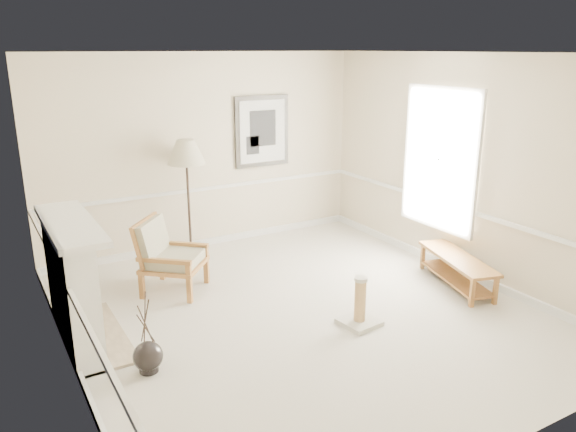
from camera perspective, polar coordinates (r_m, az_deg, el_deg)
The scene contains 8 objects.
ground at distance 6.61m, azimuth 1.26°, elevation -9.78°, with size 5.50×5.50×0.00m, color silver.
room at distance 6.15m, azimuth 2.10°, elevation 6.57°, with size 5.04×5.54×2.92m.
fireplace at distance 6.13m, azimuth -20.99°, elevation -6.54°, with size 0.64×1.64×1.31m.
floor_vase at distance 5.61m, azimuth -14.03°, elevation -13.74°, with size 0.28×0.28×0.83m.
armchair at distance 7.16m, azimuth -12.32°, elevation -3.68°, with size 1.02×1.01×0.92m.
floor_lamp at distance 8.03m, azimuth -10.30°, elevation 6.09°, with size 0.63×0.63×1.72m.
bench at distance 7.54m, azimuth 16.79°, elevation -4.91°, with size 0.77×1.42×0.39m.
scratching_post at distance 6.33m, azimuth 7.30°, elevation -9.42°, with size 0.44×0.44×0.56m.
Camera 1 is at (-3.10, -5.03, 2.95)m, focal length 35.00 mm.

